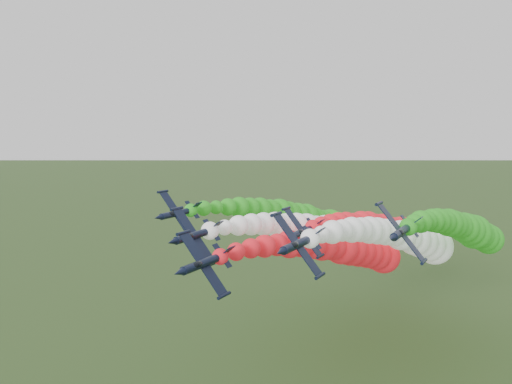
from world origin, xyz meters
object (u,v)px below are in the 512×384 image
at_px(jet_outer_right, 469,231).
at_px(jet_lead, 350,250).
at_px(jet_trail, 396,232).
at_px(jet_inner_left, 338,234).
at_px(jet_inner_right, 412,240).
at_px(jet_outer_left, 307,219).

bearing_deg(jet_outer_right, jet_lead, -141.83).
distance_m(jet_outer_right, jet_trail, 22.17).
bearing_deg(jet_inner_left, jet_trail, 61.96).
height_order(jet_inner_right, jet_trail, jet_inner_right).
relative_size(jet_outer_right, jet_trail, 0.99).
relative_size(jet_inner_right, jet_trail, 1.00).
relative_size(jet_inner_right, jet_outer_left, 1.00).
distance_m(jet_lead, jet_inner_left, 10.85).
xyz_separation_m(jet_inner_right, jet_outer_left, (-31.87, 10.48, 0.70)).
distance_m(jet_inner_right, jet_outer_left, 33.55).
bearing_deg(jet_outer_left, jet_outer_right, -2.19).
bearing_deg(jet_trail, jet_outer_right, -25.13).
bearing_deg(jet_outer_left, jet_lead, -45.80).
distance_m(jet_inner_right, jet_outer_right, 14.74).
height_order(jet_outer_left, jet_trail, jet_outer_left).
distance_m(jet_outer_left, jet_outer_right, 43.59).
xyz_separation_m(jet_outer_left, jet_trail, (23.77, 7.61, -2.66)).
bearing_deg(jet_outer_right, jet_trail, 154.87).
distance_m(jet_inner_left, jet_trail, 21.86).
relative_size(jet_lead, jet_outer_right, 1.00).
relative_size(jet_inner_left, jet_trail, 1.00).
bearing_deg(jet_lead, jet_trail, 81.88).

